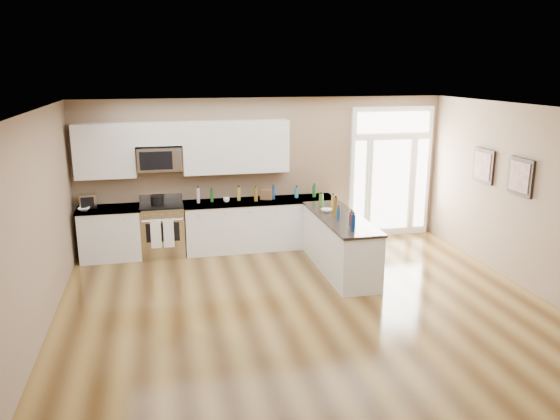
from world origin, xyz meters
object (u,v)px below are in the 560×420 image
object	(u,v)px
peninsula_cabinet	(339,245)
kitchen_range	(163,230)
stockpot	(157,200)
toaster_oven	(88,201)

from	to	relation	value
peninsula_cabinet	kitchen_range	bearing A→B (deg)	153.37
peninsula_cabinet	stockpot	distance (m)	3.34
peninsula_cabinet	kitchen_range	size ratio (longest dim) A/B	2.15
peninsula_cabinet	stockpot	world-z (taller)	stockpot
kitchen_range	stockpot	xyz separation A→B (m)	(-0.07, -0.01, 0.56)
peninsula_cabinet	stockpot	xyz separation A→B (m)	(-2.96, 1.43, 0.60)
kitchen_range	peninsula_cabinet	bearing A→B (deg)	-26.63
peninsula_cabinet	toaster_oven	world-z (taller)	toaster_oven
stockpot	toaster_oven	distance (m)	1.19
stockpot	peninsula_cabinet	bearing A→B (deg)	-25.90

